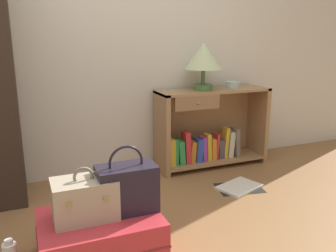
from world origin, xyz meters
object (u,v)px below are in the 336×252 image
(suitcase_large, at_px, (100,236))
(open_book_on_floor, at_px, (239,187))
(bowl, at_px, (233,85))
(handbag, at_px, (127,188))
(bookshelf, at_px, (208,131))
(train_case, at_px, (85,199))
(table_lamp, at_px, (204,58))

(suitcase_large, bearing_deg, open_book_on_floor, 21.91)
(bowl, relative_size, handbag, 0.35)
(open_book_on_floor, bearing_deg, suitcase_large, -158.09)
(bookshelf, relative_size, suitcase_large, 1.61)
(bowl, bearing_deg, train_case, -145.37)
(bookshelf, distance_m, open_book_on_floor, 0.66)
(table_lamp, height_order, handbag, table_lamp)
(table_lamp, relative_size, handbag, 1.08)
(table_lamp, xyz_separation_m, handbag, (-1.01, -1.05, -0.62))
(bowl, distance_m, open_book_on_floor, 0.99)
(bookshelf, height_order, handbag, bookshelf)
(handbag, relative_size, open_book_on_floor, 0.95)
(train_case, bearing_deg, handbag, -0.74)
(train_case, height_order, handbag, handbag)
(table_lamp, bearing_deg, open_book_on_floor, -84.85)
(bookshelf, xyz_separation_m, suitcase_large, (-1.25, -1.07, -0.21))
(bookshelf, relative_size, open_book_on_floor, 2.62)
(train_case, bearing_deg, bookshelf, 38.99)
(handbag, bearing_deg, suitcase_large, -179.40)
(table_lamp, bearing_deg, train_case, -139.72)
(bowl, relative_size, train_case, 0.40)
(table_lamp, bearing_deg, handbag, -133.82)
(table_lamp, distance_m, handbag, 1.58)
(bowl, bearing_deg, open_book_on_floor, -114.89)
(bowl, height_order, suitcase_large, bowl)
(suitcase_large, bearing_deg, table_lamp, 42.05)
(bookshelf, bearing_deg, suitcase_large, -139.35)
(bowl, xyz_separation_m, handbag, (-1.34, -1.09, -0.36))
(suitcase_large, bearing_deg, train_case, 176.21)
(open_book_on_floor, bearing_deg, handbag, -155.27)
(suitcase_large, height_order, handbag, handbag)
(train_case, height_order, open_book_on_floor, train_case)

